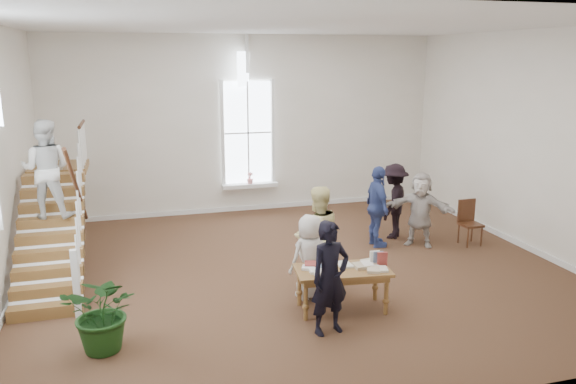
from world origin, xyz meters
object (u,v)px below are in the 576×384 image
object	(u,v)px
library_table	(343,273)
elderly_woman	(310,257)
woman_cluster_b	(394,201)
side_chair	(469,220)
person_yellow	(317,236)
woman_cluster_c	(420,209)
woman_cluster_a	(377,207)
floor_plant	(105,312)
police_officer	(330,278)

from	to	relation	value
library_table	elderly_woman	distance (m)	0.70
woman_cluster_b	side_chair	world-z (taller)	woman_cluster_b
person_yellow	side_chair	xyz separation A→B (m)	(3.86, 1.23, -0.36)
library_table	woman_cluster_c	world-z (taller)	woman_cluster_c
woman_cluster_a	floor_plant	world-z (taller)	woman_cluster_a
woman_cluster_c	floor_plant	world-z (taller)	woman_cluster_c
library_table	floor_plant	world-z (taller)	floor_plant
person_yellow	woman_cluster_c	xyz separation A→B (m)	(2.79, 1.41, -0.10)
woman_cluster_a	floor_plant	distance (m)	6.22
elderly_woman	woman_cluster_a	size ratio (longest dim) A/B	0.83
person_yellow	side_chair	world-z (taller)	person_yellow
library_table	side_chair	distance (m)	4.46
woman_cluster_b	floor_plant	bearing A→B (deg)	-18.89
elderly_woman	floor_plant	size ratio (longest dim) A/B	1.25
woman_cluster_a	floor_plant	bearing A→B (deg)	122.49
woman_cluster_b	police_officer	bearing A→B (deg)	4.00
side_chair	woman_cluster_c	bearing A→B (deg)	168.27
library_table	floor_plant	size ratio (longest dim) A/B	1.36
person_yellow	side_chair	bearing A→B (deg)	-175.08
person_yellow	elderly_woman	bearing A→B (deg)	46.34
police_officer	person_yellow	bearing A→B (deg)	64.05
woman_cluster_a	side_chair	size ratio (longest dim) A/B	1.80
library_table	woman_cluster_b	distance (m)	3.99
woman_cluster_a	side_chair	bearing A→B (deg)	-97.80
woman_cluster_c	elderly_woman	bearing A→B (deg)	-110.25
woman_cluster_c	person_yellow	bearing A→B (deg)	-115.15
woman_cluster_b	floor_plant	xyz separation A→B (m)	(-6.02, -3.48, -0.26)
elderly_woman	police_officer	bearing A→B (deg)	70.73
person_yellow	woman_cluster_c	distance (m)	3.13
person_yellow	floor_plant	distance (m)	3.82
elderly_woman	floor_plant	world-z (taller)	elderly_woman
elderly_woman	woman_cluster_c	size ratio (longest dim) A/B	0.90
woman_cluster_a	woman_cluster_b	bearing A→B (deg)	-49.81
woman_cluster_a	elderly_woman	bearing A→B (deg)	137.37
library_table	police_officer	bearing A→B (deg)	-118.62
elderly_woman	woman_cluster_b	size ratio (longest dim) A/B	0.86
person_yellow	woman_cluster_c	world-z (taller)	person_yellow
library_table	floor_plant	distance (m)	3.61
woman_cluster_c	floor_plant	size ratio (longest dim) A/B	1.39
police_officer	side_chair	xyz separation A→B (m)	(4.26, 2.98, -0.31)
library_table	floor_plant	xyz separation A→B (m)	(-3.59, -0.31, -0.04)
person_yellow	side_chair	distance (m)	4.07
person_yellow	woman_cluster_b	bearing A→B (deg)	-152.98
person_yellow	woman_cluster_a	bearing A→B (deg)	-152.13
woman_cluster_c	side_chair	distance (m)	1.12
police_officer	side_chair	distance (m)	5.21
person_yellow	woman_cluster_a	distance (m)	2.48
library_table	woman_cluster_a	distance (m)	3.28
elderly_woman	woman_cluster_a	bearing A→B (deg)	-150.65
woman_cluster_b	person_yellow	bearing A→B (deg)	-9.18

